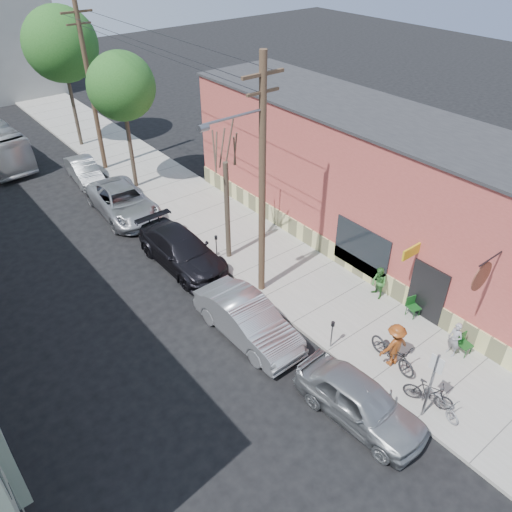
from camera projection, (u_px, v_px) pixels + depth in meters
ground at (288, 379)px, 17.98m from camera, size 120.00×120.00×0.00m
sidewalk at (212, 219)px, 27.18m from camera, size 4.50×58.00×0.15m
cafe_building at (362, 179)px, 23.90m from camera, size 6.60×20.20×6.61m
sign_post at (432, 380)px, 15.55m from camera, size 0.07×0.45×2.80m
parking_meter_near at (332, 330)px, 18.63m from camera, size 0.14×0.14×1.24m
parking_meter_far at (216, 243)px, 23.51m from camera, size 0.14×0.14×1.24m
utility_pole_near at (261, 180)px, 19.04m from camera, size 3.57×0.28×10.00m
utility_pole_far at (90, 86)px, 29.44m from camera, size 1.80×0.28×10.00m
tree_bare at (227, 212)px, 22.74m from camera, size 0.24×0.24×4.87m
tree_leafy_mid at (121, 87)px, 26.89m from camera, size 3.69×3.69×7.79m
tree_leafy_far at (61, 44)px, 31.82m from camera, size 4.72×4.72×9.08m
patio_chair_a at (414, 307)px, 20.32m from camera, size 0.62×0.62×0.88m
patio_chair_b at (465, 345)px, 18.56m from camera, size 0.58×0.58×0.88m
patron_grey at (455, 339)px, 18.38m from camera, size 0.43×0.58×1.47m
patron_green at (379, 283)px, 21.14m from camera, size 0.72×0.84×1.48m
cyclist at (394, 345)px, 17.89m from camera, size 1.29×0.91×1.81m
cyclist_bike at (393, 352)px, 18.09m from camera, size 1.01×2.22×1.12m
parked_bike_a at (429, 393)px, 16.61m from camera, size 1.09×1.74×1.01m
parked_bike_b at (442, 402)px, 16.43m from camera, size 0.89×1.63×0.81m
car_0 at (360, 401)px, 16.20m from camera, size 2.21×4.74×1.57m
car_1 at (248, 320)px, 19.34m from camera, size 1.87×5.07×1.66m
car_2 at (182, 250)px, 23.34m from camera, size 2.31×5.53×1.59m
car_3 at (123, 202)px, 27.25m from camera, size 2.99×5.82×1.57m
car_4 at (85, 171)px, 30.76m from camera, size 1.79×4.16×1.33m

